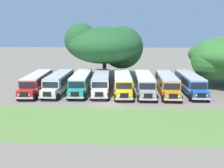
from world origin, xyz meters
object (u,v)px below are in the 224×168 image
(parked_bus_slot_3, at_px, (101,82))
(parked_bus_slot_6, at_px, (167,83))
(parked_bus_slot_7, at_px, (190,82))
(parked_bus_slot_5, at_px, (144,83))
(parked_bus_slot_2, at_px, (81,82))
(parked_bus_slot_1, at_px, (59,82))
(parked_bus_slot_4, at_px, (123,82))
(broad_shade_tree, at_px, (106,45))
(parked_bus_slot_0, at_px, (37,82))

(parked_bus_slot_3, height_order, parked_bus_slot_6, same)
(parked_bus_slot_7, bearing_deg, parked_bus_slot_5, -85.16)
(parked_bus_slot_2, bearing_deg, parked_bus_slot_6, 87.01)
(parked_bus_slot_1, xyz_separation_m, parked_bus_slot_6, (16.95, -0.11, 0.00))
(parked_bus_slot_1, relative_size, parked_bus_slot_6, 1.00)
(parked_bus_slot_3, height_order, parked_bus_slot_5, same)
(parked_bus_slot_2, xyz_separation_m, parked_bus_slot_6, (13.43, -0.29, 0.00))
(parked_bus_slot_1, height_order, parked_bus_slot_5, same)
(parked_bus_slot_6, bearing_deg, parked_bus_slot_3, -90.36)
(parked_bus_slot_2, height_order, parked_bus_slot_5, same)
(parked_bus_slot_4, bearing_deg, parked_bus_slot_6, 87.57)
(parked_bus_slot_1, xyz_separation_m, parked_bus_slot_7, (20.60, 0.46, 0.00))
(parked_bus_slot_1, relative_size, parked_bus_slot_4, 1.00)
(parked_bus_slot_1, xyz_separation_m, broad_shade_tree, (6.84, 10.04, 5.18))
(parked_bus_slot_1, xyz_separation_m, parked_bus_slot_3, (6.69, 0.29, 0.00))
(parked_bus_slot_0, distance_m, parked_bus_slot_4, 13.54)
(parked_bus_slot_0, bearing_deg, parked_bus_slot_3, 90.13)
(parked_bus_slot_0, bearing_deg, parked_bus_slot_4, 87.54)
(parked_bus_slot_0, relative_size, parked_bus_slot_3, 1.00)
(parked_bus_slot_0, height_order, parked_bus_slot_6, same)
(parked_bus_slot_5, relative_size, parked_bus_slot_6, 1.00)
(parked_bus_slot_0, height_order, parked_bus_slot_2, same)
(parked_bus_slot_2, relative_size, parked_bus_slot_3, 1.00)
(parked_bus_slot_2, relative_size, broad_shade_tree, 0.70)
(parked_bus_slot_4, bearing_deg, parked_bus_slot_7, 90.61)
(parked_bus_slot_0, height_order, parked_bus_slot_7, same)
(parked_bus_slot_0, height_order, broad_shade_tree, broad_shade_tree)
(parked_bus_slot_3, relative_size, parked_bus_slot_5, 1.00)
(parked_bus_slot_2, xyz_separation_m, parked_bus_slot_7, (17.09, 0.28, 0.00))
(parked_bus_slot_1, xyz_separation_m, parked_bus_slot_4, (10.10, -0.12, 0.00))
(parked_bus_slot_2, distance_m, broad_shade_tree, 11.63)
(parked_bus_slot_4, bearing_deg, parked_bus_slot_0, -91.70)
(parked_bus_slot_0, relative_size, parked_bus_slot_4, 1.00)
(parked_bus_slot_3, bearing_deg, parked_bus_slot_2, -90.77)
(parked_bus_slot_6, xyz_separation_m, broad_shade_tree, (-10.11, 10.15, 5.18))
(parked_bus_slot_0, height_order, parked_bus_slot_3, same)
(parked_bus_slot_6, height_order, parked_bus_slot_7, same)
(parked_bus_slot_2, relative_size, parked_bus_slot_7, 1.00)
(parked_bus_slot_3, xyz_separation_m, parked_bus_slot_5, (6.78, -0.43, 0.00))
(parked_bus_slot_2, xyz_separation_m, parked_bus_slot_4, (6.59, -0.30, 0.00))
(broad_shade_tree, bearing_deg, parked_bus_slot_3, -90.87)
(parked_bus_slot_2, bearing_deg, parked_bus_slot_1, -88.83)
(broad_shade_tree, bearing_deg, parked_bus_slot_4, -72.23)
(broad_shade_tree, bearing_deg, parked_bus_slot_6, -45.13)
(parked_bus_slot_2, bearing_deg, parked_bus_slot_5, 86.41)
(parked_bus_slot_5, bearing_deg, broad_shade_tree, -147.13)
(parked_bus_slot_1, bearing_deg, parked_bus_slot_4, 89.98)
(parked_bus_slot_5, distance_m, parked_bus_slot_6, 3.48)
(parked_bus_slot_4, bearing_deg, parked_bus_slot_3, -99.39)
(parked_bus_slot_5, xyz_separation_m, parked_bus_slot_6, (3.48, 0.03, 0.00))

